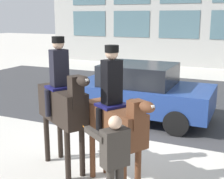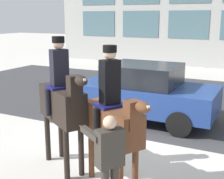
{
  "view_description": "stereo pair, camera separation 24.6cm",
  "coord_description": "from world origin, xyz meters",
  "px_view_note": "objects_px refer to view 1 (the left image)",
  "views": [
    {
      "loc": [
        2.69,
        -6.58,
        3.05
      ],
      "look_at": [
        0.19,
        -1.02,
        1.61
      ],
      "focal_mm": 50.0,
      "sensor_mm": 36.0,
      "label": 1
    },
    {
      "loc": [
        2.92,
        -6.47,
        3.05
      ],
      "look_at": [
        0.19,
        -1.02,
        1.61
      ],
      "focal_mm": 50.0,
      "sensor_mm": 36.0,
      "label": 2
    }
  ],
  "objects_px": {
    "street_car_near_lane": "(141,91)",
    "pedestrian_bystander": "(114,160)",
    "mounted_horse_lead": "(63,102)",
    "mounted_horse_companion": "(115,119)"
  },
  "relations": [
    {
      "from": "pedestrian_bystander",
      "to": "street_car_near_lane",
      "type": "distance_m",
      "value": 4.91
    },
    {
      "from": "pedestrian_bystander",
      "to": "mounted_horse_companion",
      "type": "bearing_deg",
      "value": -32.81
    },
    {
      "from": "mounted_horse_companion",
      "to": "street_car_near_lane",
      "type": "distance_m",
      "value": 3.99
    },
    {
      "from": "mounted_horse_companion",
      "to": "pedestrian_bystander",
      "type": "bearing_deg",
      "value": -35.73
    },
    {
      "from": "mounted_horse_lead",
      "to": "street_car_near_lane",
      "type": "bearing_deg",
      "value": 115.85
    },
    {
      "from": "mounted_horse_lead",
      "to": "pedestrian_bystander",
      "type": "height_order",
      "value": "mounted_horse_lead"
    },
    {
      "from": "pedestrian_bystander",
      "to": "street_car_near_lane",
      "type": "bearing_deg",
      "value": -41.41
    },
    {
      "from": "mounted_horse_companion",
      "to": "street_car_near_lane",
      "type": "height_order",
      "value": "mounted_horse_companion"
    },
    {
      "from": "street_car_near_lane",
      "to": "pedestrian_bystander",
      "type": "bearing_deg",
      "value": -75.66
    },
    {
      "from": "mounted_horse_lead",
      "to": "pedestrian_bystander",
      "type": "bearing_deg",
      "value": -3.06
    }
  ]
}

